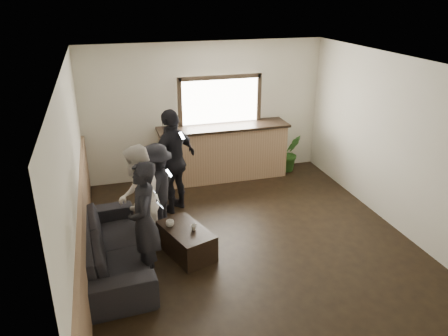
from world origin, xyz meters
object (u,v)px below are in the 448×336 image
object	(u,v)px
sofa	(112,247)
person_d	(173,161)
cup_b	(194,227)
person_c	(157,188)
cup_a	(170,223)
person_a	(144,222)
person_b	(138,200)
potted_plant	(290,153)
bar_counter	(223,149)
coffee_table	(186,241)

from	to	relation	value
sofa	person_d	size ratio (longest dim) A/B	1.23
cup_b	person_d	size ratio (longest dim) A/B	0.05
person_c	cup_a	bearing A→B (deg)	36.61
person_a	sofa	bearing A→B (deg)	-120.31
person_a	person_b	world-z (taller)	person_a
potted_plant	person_d	bearing A→B (deg)	-158.19
bar_counter	person_d	bearing A→B (deg)	-137.31
coffee_table	person_b	distance (m)	0.95
coffee_table	cup_b	xyz separation A→B (m)	(0.11, -0.06, 0.25)
person_c	person_d	distance (m)	0.76
sofa	cup_b	xyz separation A→B (m)	(1.20, -0.00, 0.13)
person_a	cup_b	bearing A→B (deg)	121.39
bar_counter	cup_a	world-z (taller)	bar_counter
bar_counter	cup_b	size ratio (longest dim) A/B	29.78
bar_counter	cup_b	xyz separation A→B (m)	(-1.23, -2.68, -0.18)
sofa	cup_a	distance (m)	0.91
bar_counter	cup_a	distance (m)	2.93
potted_plant	person_b	distance (m)	4.18
person_d	person_a	bearing A→B (deg)	29.90
sofa	person_a	xyz separation A→B (m)	(0.46, -0.34, 0.52)
cup_b	coffee_table	bearing A→B (deg)	153.29
sofa	cup_a	world-z (taller)	sofa
sofa	person_a	distance (m)	0.77
cup_b	potted_plant	distance (m)	3.80
person_c	bar_counter	bearing A→B (deg)	167.66
person_b	person_c	world-z (taller)	person_b
person_a	person_d	distance (m)	2.01
person_b	person_c	distance (m)	0.64
person_a	person_b	size ratio (longest dim) A/B	1.02
cup_b	person_a	world-z (taller)	person_a
bar_counter	potted_plant	world-z (taller)	bar_counter
sofa	person_c	distance (m)	1.27
sofa	potted_plant	size ratio (longest dim) A/B	2.78
bar_counter	person_b	bearing A→B (deg)	-130.48
coffee_table	cup_b	distance (m)	0.28
sofa	person_d	bearing A→B (deg)	-41.01
potted_plant	person_b	world-z (taller)	person_b
potted_plant	person_a	distance (m)	4.60
bar_counter	person_b	distance (m)	3.05
person_b	bar_counter	bearing A→B (deg)	153.51
bar_counter	sofa	size ratio (longest dim) A/B	1.17
bar_counter	cup_a	xyz separation A→B (m)	(-1.55, -2.48, -0.17)
person_b	sofa	bearing A→B (deg)	-37.09
coffee_table	potted_plant	distance (m)	3.85
person_c	person_a	bearing A→B (deg)	14.90
person_d	coffee_table	bearing A→B (deg)	47.44
cup_a	sofa	bearing A→B (deg)	-167.43
coffee_table	person_a	world-z (taller)	person_a
bar_counter	person_a	distance (m)	3.61
coffee_table	person_c	xyz separation A→B (m)	(-0.29, 0.85, 0.54)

